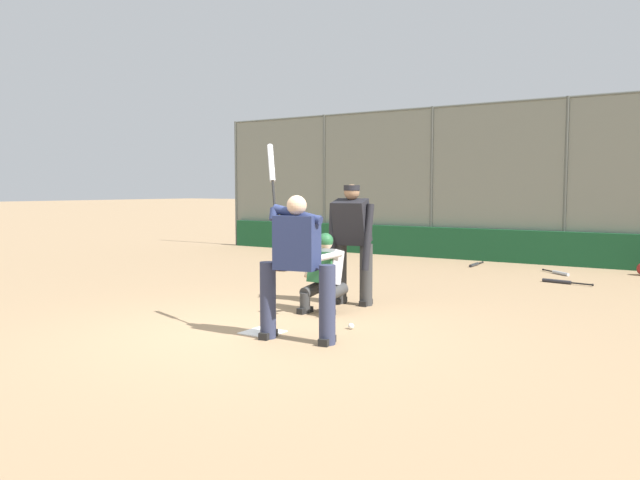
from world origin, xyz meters
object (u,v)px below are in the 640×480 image
object	(u,v)px
catcher_behind_plate	(323,272)
batter_at_plate	(296,262)
baseball_loose	(351,326)
spare_bat_third_base_side	(560,282)
spare_bat_first_base_side	(559,273)
fielding_glove_on_dirt	(281,268)
spare_bat_by_padding	(475,264)
umpire_home	(352,240)

from	to	relation	value
catcher_behind_plate	batter_at_plate	bearing A→B (deg)	114.83
catcher_behind_plate	baseball_loose	size ratio (longest dim) A/B	14.96
baseball_loose	catcher_behind_plate	bearing A→B (deg)	-38.11
batter_at_plate	spare_bat_third_base_side	size ratio (longest dim) A/B	2.47
catcher_behind_plate	spare_bat_third_base_side	distance (m)	5.14
batter_at_plate	spare_bat_first_base_side	size ratio (longest dim) A/B	3.43
fielding_glove_on_dirt	batter_at_plate	bearing A→B (deg)	127.92
batter_at_plate	catcher_behind_plate	size ratio (longest dim) A/B	2.03
batter_at_plate	catcher_behind_plate	bearing A→B (deg)	-77.66
catcher_behind_plate	spare_bat_first_base_side	bearing A→B (deg)	-105.02
fielding_glove_on_dirt	catcher_behind_plate	bearing A→B (deg)	133.50
batter_at_plate	baseball_loose	bearing A→B (deg)	-114.60
catcher_behind_plate	spare_bat_first_base_side	distance (m)	6.20
spare_bat_by_padding	spare_bat_third_base_side	world-z (taller)	same
spare_bat_first_base_side	fielding_glove_on_dirt	distance (m)	5.63
batter_at_plate	spare_bat_first_base_side	distance (m)	7.53
batter_at_plate	baseball_loose	size ratio (longest dim) A/B	30.40
fielding_glove_on_dirt	spare_bat_third_base_side	bearing A→B (deg)	-165.81
catcher_behind_plate	spare_bat_first_base_side	size ratio (longest dim) A/B	1.69
fielding_glove_on_dirt	baseball_loose	bearing A→B (deg)	135.08
spare_bat_by_padding	spare_bat_third_base_side	bearing A→B (deg)	51.26
catcher_behind_plate	fielding_glove_on_dirt	bearing A→B (deg)	-43.75
batter_at_plate	baseball_loose	distance (m)	1.23
batter_at_plate	spare_bat_first_base_side	xyz separation A→B (m)	(-1.28, -7.38, -0.86)
spare_bat_third_base_side	catcher_behind_plate	bearing A→B (deg)	74.66
spare_bat_by_padding	baseball_loose	size ratio (longest dim) A/B	12.14
catcher_behind_plate	umpire_home	world-z (taller)	umpire_home
spare_bat_first_base_side	baseball_loose	bearing A→B (deg)	-56.25
spare_bat_first_base_side	fielding_glove_on_dirt	xyz separation A→B (m)	(5.00, 2.59, 0.02)
catcher_behind_plate	umpire_home	bearing A→B (deg)	-89.46
spare_bat_third_base_side	baseball_loose	bearing A→B (deg)	85.55
spare_bat_by_padding	catcher_behind_plate	bearing A→B (deg)	-0.89
spare_bat_third_base_side	baseball_loose	size ratio (longest dim) A/B	12.30
catcher_behind_plate	spare_bat_third_base_side	size ratio (longest dim) A/B	1.22
umpire_home	spare_bat_by_padding	bearing A→B (deg)	-95.98
fielding_glove_on_dirt	baseball_loose	xyz separation A→B (m)	(-3.95, 3.94, -0.02)
spare_bat_third_base_side	baseball_loose	xyz separation A→B (m)	(1.35, 5.28, 0.00)
batter_at_plate	baseball_loose	world-z (taller)	batter_at_plate
umpire_home	spare_bat_by_padding	distance (m)	5.64
spare_bat_by_padding	spare_bat_first_base_side	xyz separation A→B (m)	(-1.87, 0.44, 0.00)
spare_bat_by_padding	spare_bat_third_base_side	size ratio (longest dim) A/B	0.99
spare_bat_by_padding	batter_at_plate	bearing A→B (deg)	3.57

